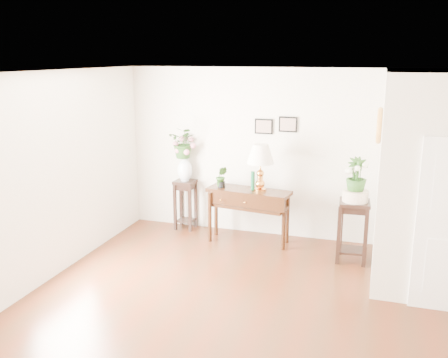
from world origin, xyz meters
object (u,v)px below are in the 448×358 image
at_px(table_lamp, 260,169).
at_px(plant_stand_b, 353,231).
at_px(plant_stand_a, 185,204).
at_px(console_table, 248,216).

distance_m(table_lamp, plant_stand_b, 1.70).
height_order(table_lamp, plant_stand_a, table_lamp).
xyz_separation_m(table_lamp, plant_stand_a, (-1.41, 0.32, -0.81)).
distance_m(console_table, table_lamp, 0.82).
relative_size(table_lamp, plant_stand_b, 0.82).
bearing_deg(table_lamp, plant_stand_b, -10.15).
relative_size(plant_stand_a, plant_stand_b, 0.94).
bearing_deg(plant_stand_b, table_lamp, 169.85).
bearing_deg(console_table, table_lamp, 7.52).
height_order(table_lamp, plant_stand_b, table_lamp).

